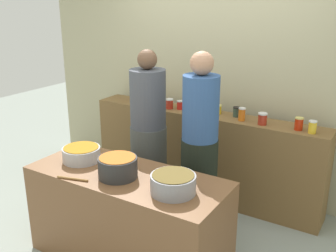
# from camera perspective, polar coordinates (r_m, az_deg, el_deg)

# --- Properties ---
(ground) EXTENTS (12.00, 12.00, 0.00)m
(ground) POSITION_cam_1_polar(r_m,az_deg,el_deg) (3.88, -2.83, -16.31)
(ground) COLOR gray
(storefront_wall) EXTENTS (4.80, 0.12, 3.00)m
(storefront_wall) POSITION_cam_1_polar(r_m,az_deg,el_deg) (4.52, 7.45, 9.20)
(storefront_wall) COLOR #B6AF8A
(storefront_wall) RESTS_ON ground
(display_shelf) EXTENTS (2.70, 0.36, 0.99)m
(display_shelf) POSITION_cam_1_polar(r_m,az_deg,el_deg) (4.48, 5.06, -4.16)
(display_shelf) COLOR brown
(display_shelf) RESTS_ON ground
(prep_table) EXTENTS (1.70, 0.70, 0.81)m
(prep_table) POSITION_cam_1_polar(r_m,az_deg,el_deg) (3.46, -5.82, -13.11)
(prep_table) COLOR brown
(prep_table) RESTS_ON ground
(preserve_jar_0) EXTENTS (0.07, 0.07, 0.12)m
(preserve_jar_0) POSITION_cam_1_polar(r_m,az_deg,el_deg) (4.83, -5.15, 4.43)
(preserve_jar_0) COLOR #B4321B
(preserve_jar_0) RESTS_ON display_shelf
(preserve_jar_1) EXTENTS (0.08, 0.08, 0.11)m
(preserve_jar_1) POSITION_cam_1_polar(r_m,az_deg,el_deg) (4.71, -4.66, 4.04)
(preserve_jar_1) COLOR gold
(preserve_jar_1) RESTS_ON display_shelf
(preserve_jar_2) EXTENTS (0.07, 0.07, 0.11)m
(preserve_jar_2) POSITION_cam_1_polar(r_m,az_deg,el_deg) (4.52, -0.81, 3.50)
(preserve_jar_2) COLOR gold
(preserve_jar_2) RESTS_ON display_shelf
(preserve_jar_3) EXTENTS (0.09, 0.09, 0.11)m
(preserve_jar_3) POSITION_cam_1_polar(r_m,az_deg,el_deg) (4.45, 0.21, 3.26)
(preserve_jar_3) COLOR #AA291B
(preserve_jar_3) RESTS_ON display_shelf
(preserve_jar_4) EXTENTS (0.07, 0.07, 0.10)m
(preserve_jar_4) POSITION_cam_1_polar(r_m,az_deg,el_deg) (4.43, 1.73, 3.08)
(preserve_jar_4) COLOR red
(preserve_jar_4) RESTS_ON display_shelf
(preserve_jar_5) EXTENTS (0.08, 0.08, 0.10)m
(preserve_jar_5) POSITION_cam_1_polar(r_m,az_deg,el_deg) (4.29, 7.25, 2.44)
(preserve_jar_5) COLOR gold
(preserve_jar_5) RESTS_ON display_shelf
(preserve_jar_6) EXTENTS (0.08, 0.08, 0.11)m
(preserve_jar_6) POSITION_cam_1_polar(r_m,az_deg,el_deg) (4.21, 9.91, 2.04)
(preserve_jar_6) COLOR #344A3C
(preserve_jar_6) RESTS_ON display_shelf
(preserve_jar_7) EXTENTS (0.07, 0.07, 0.13)m
(preserve_jar_7) POSITION_cam_1_polar(r_m,az_deg,el_deg) (4.08, 10.67, 1.70)
(preserve_jar_7) COLOR orange
(preserve_jar_7) RESTS_ON display_shelf
(preserve_jar_8) EXTENTS (0.09, 0.09, 0.12)m
(preserve_jar_8) POSITION_cam_1_polar(r_m,az_deg,el_deg) (4.00, 13.57, 1.04)
(preserve_jar_8) COLOR #A52C1B
(preserve_jar_8) RESTS_ON display_shelf
(preserve_jar_9) EXTENTS (0.08, 0.08, 0.12)m
(preserve_jar_9) POSITION_cam_1_polar(r_m,az_deg,el_deg) (3.93, 18.48, 0.32)
(preserve_jar_9) COLOR #B9240C
(preserve_jar_9) RESTS_ON display_shelf
(preserve_jar_10) EXTENTS (0.08, 0.08, 0.12)m
(preserve_jar_10) POSITION_cam_1_polar(r_m,az_deg,el_deg) (3.88, 20.25, -0.13)
(preserve_jar_10) COLOR yellow
(preserve_jar_10) RESTS_ON display_shelf
(cooking_pot_left) EXTENTS (0.33, 0.33, 0.13)m
(cooking_pot_left) POSITION_cam_1_polar(r_m,az_deg,el_deg) (3.57, -12.45, -3.98)
(cooking_pot_left) COLOR #B7B7BC
(cooking_pot_left) RESTS_ON prep_table
(cooking_pot_center) EXTENTS (0.32, 0.32, 0.17)m
(cooking_pot_center) POSITION_cam_1_polar(r_m,az_deg,el_deg) (3.20, -7.31, -5.94)
(cooking_pot_center) COLOR #2D2D2D
(cooking_pot_center) RESTS_ON prep_table
(cooking_pot_right) EXTENTS (0.34, 0.34, 0.15)m
(cooking_pot_right) POSITION_cam_1_polar(r_m,az_deg,el_deg) (2.94, 0.75, -8.38)
(cooking_pot_right) COLOR gray
(cooking_pot_right) RESTS_ON prep_table
(wooden_spoon) EXTENTS (0.27, 0.09, 0.02)m
(wooden_spoon) POSITION_cam_1_polar(r_m,az_deg,el_deg) (3.25, -13.71, -7.44)
(wooden_spoon) COLOR #9E703D
(wooden_spoon) RESTS_ON prep_table
(cook_with_tongs) EXTENTS (0.37, 0.37, 1.73)m
(cook_with_tongs) POSITION_cam_1_polar(r_m,az_deg,el_deg) (4.03, -2.84, -2.38)
(cook_with_tongs) COLOR #4E524F
(cook_with_tongs) RESTS_ON ground
(cook_in_cap) EXTENTS (0.34, 0.34, 1.76)m
(cook_in_cap) POSITION_cam_1_polar(r_m,az_deg,el_deg) (3.65, 4.58, -4.26)
(cook_in_cap) COLOR black
(cook_in_cap) RESTS_ON ground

